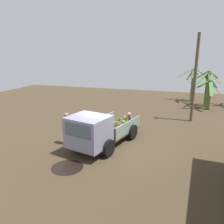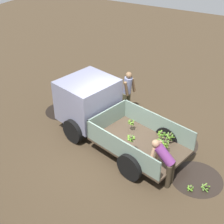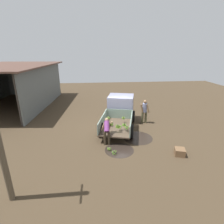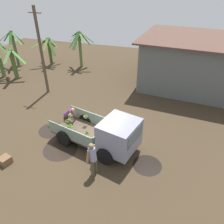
# 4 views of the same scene
# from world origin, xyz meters

# --- Properties ---
(ground) EXTENTS (36.00, 36.00, 0.00)m
(ground) POSITION_xyz_m (0.00, 0.00, 0.00)
(ground) COLOR #413323
(mud_patch_0) EXTENTS (1.56, 1.56, 0.01)m
(mud_patch_0) POSITION_xyz_m (-2.92, 0.09, 0.00)
(mud_patch_0) COLOR black
(mud_patch_0) RESTS_ON ground
(mud_patch_1) EXTENTS (1.39, 1.39, 0.01)m
(mud_patch_1) POSITION_xyz_m (2.86, -1.00, 0.00)
(mud_patch_1) COLOR black
(mud_patch_1) RESTS_ON ground
(mud_patch_2) EXTENTS (1.80, 1.80, 0.01)m
(mud_patch_2) POSITION_xyz_m (-1.66, -1.22, 0.00)
(mud_patch_2) COLOR black
(mud_patch_2) RESTS_ON ground
(cargo_truck) EXTENTS (4.96, 2.93, 1.91)m
(cargo_truck) POSITION_xyz_m (0.92, -0.49, 1.02)
(cargo_truck) COLOR #4A3A2C
(cargo_truck) RESTS_ON ground
(utility_pole) EXTENTS (0.95, 0.20, 6.10)m
(utility_pole) POSITION_xyz_m (-5.77, 4.36, 3.09)
(utility_pole) COLOR brown
(utility_pole) RESTS_ON ground
(banana_palm_2) EXTENTS (2.26, 2.68, 3.30)m
(banana_palm_2) POSITION_xyz_m (-12.77, 4.65, 1.76)
(banana_palm_2) COLOR #516E47
(banana_palm_2) RESTS_ON ground
(banana_palm_3) EXTENTS (2.09, 2.14, 3.22)m
(banana_palm_3) POSITION_xyz_m (-11.11, 5.83, 1.72)
(banana_palm_3) COLOR #567238
(banana_palm_3) RESTS_ON ground
(banana_palm_4) EXTENTS (2.30, 2.31, 2.56)m
(banana_palm_4) POSITION_xyz_m (-9.78, 5.86, 1.35)
(banana_palm_4) COLOR #4B652D
(banana_palm_4) RESTS_ON ground
(person_foreground_visitor) EXTENTS (0.45, 0.69, 1.74)m
(person_foreground_visitor) POSITION_xyz_m (0.60, -2.22, 0.97)
(person_foreground_visitor) COLOR #4C482E
(person_foreground_visitor) RESTS_ON ground
(person_worker_loading) EXTENTS (0.75, 0.71, 1.40)m
(person_worker_loading) POSITION_xyz_m (-2.06, 0.69, 0.82)
(person_worker_loading) COLOR #382E21
(person_worker_loading) RESTS_ON ground
(banana_bunch_on_ground_0) EXTENTS (0.20, 0.19, 0.16)m
(banana_bunch_on_ground_0) POSITION_xyz_m (-2.89, 0.62, 0.09)
(banana_bunch_on_ground_0) COLOR brown
(banana_bunch_on_ground_0) RESTS_ON ground
(banana_bunch_on_ground_1) EXTENTS (0.25, 0.27, 0.20)m
(banana_bunch_on_ground_1) POSITION_xyz_m (-3.26, 0.41, 0.11)
(banana_bunch_on_ground_1) COLOR #443E2C
(banana_bunch_on_ground_1) RESTS_ON ground
(wooden_crate_0) EXTENTS (0.61, 0.61, 0.36)m
(wooden_crate_0) POSITION_xyz_m (-3.69, -2.90, 0.18)
(wooden_crate_0) COLOR brown
(wooden_crate_0) RESTS_ON ground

